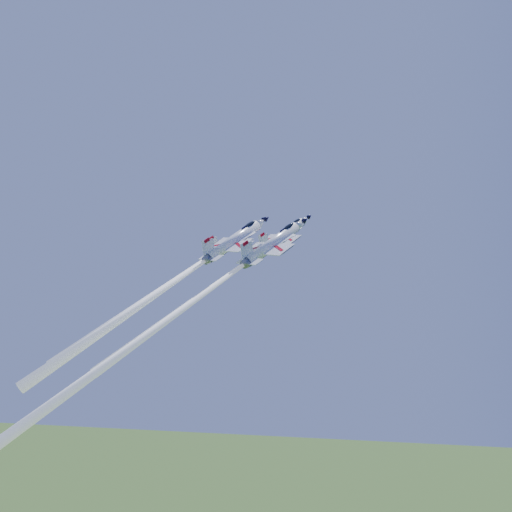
% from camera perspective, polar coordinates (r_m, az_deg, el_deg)
% --- Properties ---
extents(jet_lead, '(26.00, 32.53, 36.03)m').
position_cam_1_polar(jet_lead, '(104.63, -3.34, -2.35)').
color(jet_lead, white).
extents(jet_left, '(25.02, 31.05, 34.01)m').
position_cam_1_polar(jet_left, '(105.79, -7.84, -2.20)').
color(jet_left, white).
extents(jet_right, '(35.03, 44.46, 50.18)m').
position_cam_1_polar(jet_right, '(91.30, -9.30, -6.68)').
color(jet_right, white).
extents(jet_slot, '(25.93, 32.18, 35.22)m').
position_cam_1_polar(jet_slot, '(97.18, -8.71, -2.94)').
color(jet_slot, white).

